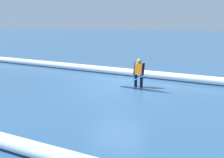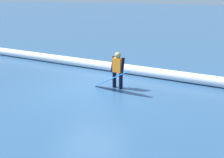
# 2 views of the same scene
# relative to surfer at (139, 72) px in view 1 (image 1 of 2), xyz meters

# --- Properties ---
(ground_plane) EXTENTS (189.82, 189.82, 0.00)m
(ground_plane) POSITION_rel_surfer_xyz_m (0.88, 0.44, -0.75)
(ground_plane) COLOR #2D547B
(surfer) EXTENTS (0.52, 0.29, 1.34)m
(surfer) POSITION_rel_surfer_xyz_m (0.00, 0.00, 0.00)
(surfer) COLOR black
(surfer) RESTS_ON ground_plane
(surfboard) EXTENTS (1.66, 0.61, 0.94)m
(surfboard) POSITION_rel_surfer_xyz_m (0.05, 0.36, -0.29)
(surfboard) COLOR #268CE5
(surfboard) RESTS_ON ground_plane
(wave_crest_foreground) EXTENTS (23.75, 1.54, 0.40)m
(wave_crest_foreground) POSITION_rel_surfer_xyz_m (0.51, -1.94, -0.55)
(wave_crest_foreground) COLOR white
(wave_crest_foreground) RESTS_ON ground_plane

